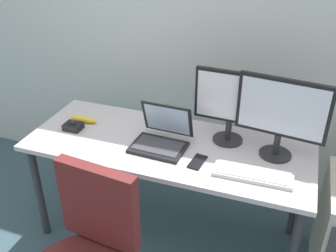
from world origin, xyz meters
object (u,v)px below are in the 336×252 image
(laptop, at_px, (162,137))
(coffee_mug, at_px, (167,115))
(cell_phone, at_px, (197,162))
(monitor_side, at_px, (231,102))
(keyboard, at_px, (253,174))
(trackball_mouse, at_px, (73,126))
(banana, at_px, (83,119))
(monitor_main, at_px, (282,113))

(laptop, height_order, coffee_mug, laptop)
(laptop, relative_size, cell_phone, 2.27)
(monitor_side, distance_m, coffee_mug, 0.47)
(keyboard, distance_m, laptop, 0.57)
(coffee_mug, relative_size, cell_phone, 0.79)
(laptop, bearing_deg, trackball_mouse, -178.24)
(cell_phone, bearing_deg, banana, 173.71)
(trackball_mouse, xyz_separation_m, coffee_mug, (0.53, 0.28, 0.03))
(keyboard, relative_size, laptop, 1.28)
(coffee_mug, bearing_deg, monitor_main, -12.38)
(laptop, relative_size, banana, 1.70)
(banana, bearing_deg, coffee_mug, 19.27)
(laptop, distance_m, coffee_mug, 0.27)
(keyboard, bearing_deg, monitor_main, 69.69)
(laptop, bearing_deg, banana, 171.81)
(monitor_side, bearing_deg, coffee_mug, 167.97)
(monitor_main, xyz_separation_m, keyboard, (-0.09, -0.24, -0.26))
(monitor_side, distance_m, banana, 0.96)
(monitor_main, height_order, banana, monitor_main)
(laptop, xyz_separation_m, coffee_mug, (-0.06, 0.26, 0.00))
(trackball_mouse, distance_m, coffee_mug, 0.60)
(keyboard, bearing_deg, cell_phone, 175.86)
(monitor_main, distance_m, cell_phone, 0.52)
(laptop, bearing_deg, keyboard, -13.25)
(monitor_main, distance_m, monitor_side, 0.29)
(monitor_side, height_order, coffee_mug, monitor_side)
(laptop, height_order, cell_phone, laptop)
(cell_phone, bearing_deg, monitor_main, 35.72)
(monitor_side, bearing_deg, monitor_main, -12.89)
(coffee_mug, height_order, banana, coffee_mug)
(coffee_mug, relative_size, banana, 0.59)
(coffee_mug, bearing_deg, banana, -160.73)
(keyboard, xyz_separation_m, cell_phone, (-0.30, 0.02, -0.01))
(keyboard, bearing_deg, laptop, 166.75)
(laptop, distance_m, cell_phone, 0.28)
(trackball_mouse, bearing_deg, monitor_main, 5.89)
(monitor_main, xyz_separation_m, trackball_mouse, (-1.23, -0.13, -0.25))
(monitor_main, height_order, laptop, monitor_main)
(monitor_main, xyz_separation_m, coffee_mug, (-0.70, 0.15, -0.21))
(trackball_mouse, height_order, coffee_mug, coffee_mug)
(monitor_side, bearing_deg, cell_phone, -110.71)
(monitor_main, relative_size, cell_phone, 3.44)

